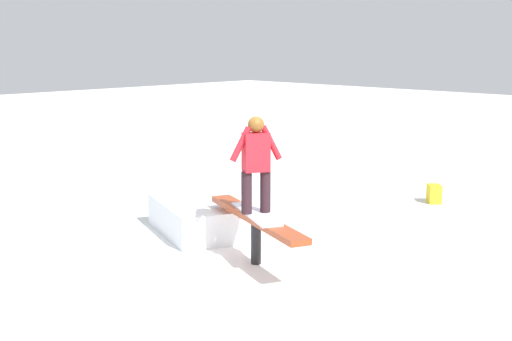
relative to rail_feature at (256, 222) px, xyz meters
The scene contains 5 objects.
ground_plane 0.58m from the rail_feature, ahead, with size 60.00×60.00×0.00m, color white.
rail_feature is the anchor object (origin of this frame).
snow_kicker_ramp 1.79m from the rail_feature, 158.15° to the left, with size 1.80×1.50×0.49m, color white.
main_rider_on_rail 0.74m from the rail_feature, ahead, with size 1.32×0.86×1.31m.
backpack_on_snow 4.86m from the rail_feature, 91.84° to the left, with size 0.30×0.22×0.34m, color yellow.
Camera 1 is at (6.41, -6.57, 2.98)m, focal length 50.00 mm.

